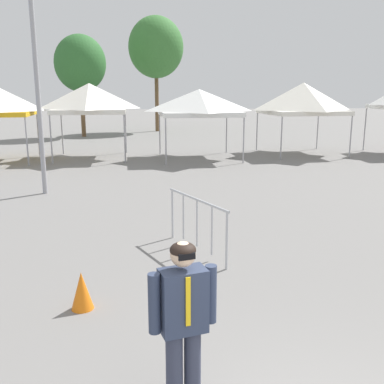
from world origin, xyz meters
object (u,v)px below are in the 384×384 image
at_px(canopy_tent_left_of_center, 303,98).
at_px(crowd_barrier_by_lift, 197,215).
at_px(person_foreground, 183,319).
at_px(traffic_cone_lot_center, 82,291).
at_px(tree_behind_tents_left, 156,47).
at_px(canopy_tent_right_of_center, 90,98).
at_px(light_pole_near_lift, 34,42).
at_px(tree_behind_tents_center, 80,64).
at_px(canopy_tent_far_left, 199,102).

bearing_deg(canopy_tent_left_of_center, crowd_barrier_by_lift, -117.43).
relative_size(person_foreground, traffic_cone_lot_center, 3.20).
xyz_separation_m(canopy_tent_left_of_center, tree_behind_tents_left, (-6.49, 13.04, 3.39)).
xyz_separation_m(canopy_tent_right_of_center, crowd_barrier_by_lift, (3.28, -12.65, -1.94)).
distance_m(tree_behind_tents_left, crowd_barrier_by_lift, 26.45).
height_order(light_pole_near_lift, tree_behind_tents_center, light_pole_near_lift).
bearing_deg(canopy_tent_right_of_center, canopy_tent_far_left, -7.53).
bearing_deg(tree_behind_tents_center, person_foreground, -81.21).
distance_m(canopy_tent_left_of_center, crowd_barrier_by_lift, 14.63).
xyz_separation_m(canopy_tent_far_left, tree_behind_tents_center, (-6.40, 10.40, 2.19)).
bearing_deg(person_foreground, tree_behind_tents_center, 98.79).
relative_size(canopy_tent_left_of_center, tree_behind_tents_center, 0.57).
bearing_deg(crowd_barrier_by_lift, light_pole_near_lift, 125.72).
bearing_deg(light_pole_near_lift, tree_behind_tents_center, 92.94).
bearing_deg(tree_behind_tents_center, traffic_cone_lot_center, -83.22).
bearing_deg(tree_behind_tents_left, canopy_tent_right_of_center, -104.67).
bearing_deg(tree_behind_tents_left, canopy_tent_far_left, -84.31).
bearing_deg(canopy_tent_far_left, light_pole_near_lift, -130.41).
bearing_deg(tree_behind_tents_center, crowd_barrier_by_lift, -77.84).
xyz_separation_m(canopy_tent_left_of_center, person_foreground, (-7.36, -17.31, -1.62)).
xyz_separation_m(light_pole_near_lift, traffic_cone_lot_center, (2.05, -7.61, -4.10)).
bearing_deg(canopy_tent_far_left, tree_behind_tents_left, 95.69).
distance_m(person_foreground, traffic_cone_lot_center, 2.76).
bearing_deg(crowd_barrier_by_lift, canopy_tent_right_of_center, 104.54).
bearing_deg(tree_behind_tents_center, canopy_tent_right_of_center, -80.98).
xyz_separation_m(person_foreground, crowd_barrier_by_lift, (0.68, 4.44, -0.28)).
xyz_separation_m(canopy_tent_left_of_center, light_pole_near_lift, (-10.64, -7.37, 1.72)).
height_order(canopy_tent_right_of_center, canopy_tent_far_left, canopy_tent_right_of_center).
bearing_deg(canopy_tent_far_left, traffic_cone_lot_center, -103.90).
bearing_deg(person_foreground, canopy_tent_left_of_center, 66.97).
xyz_separation_m(crowd_barrier_by_lift, traffic_cone_lot_center, (-1.92, -2.10, -0.47)).
distance_m(light_pole_near_lift, traffic_cone_lot_center, 8.88).
distance_m(canopy_tent_far_left, crowd_barrier_by_lift, 12.24).
bearing_deg(crowd_barrier_by_lift, tree_behind_tents_center, 102.16).
distance_m(canopy_tent_far_left, person_foreground, 16.67).
bearing_deg(light_pole_near_lift, canopy_tent_far_left, 49.59).
distance_m(canopy_tent_right_of_center, light_pole_near_lift, 7.37).
bearing_deg(tree_behind_tents_center, light_pole_near_lift, -87.06).
relative_size(canopy_tent_left_of_center, crowd_barrier_by_lift, 1.94).
distance_m(light_pole_near_lift, crowd_barrier_by_lift, 7.69).
bearing_deg(crowd_barrier_by_lift, person_foreground, -98.66).
height_order(tree_behind_tents_center, traffic_cone_lot_center, tree_behind_tents_center).
bearing_deg(light_pole_near_lift, crowd_barrier_by_lift, -54.28).
height_order(person_foreground, traffic_cone_lot_center, person_foreground).
bearing_deg(traffic_cone_lot_center, person_foreground, -62.11).
height_order(tree_behind_tents_left, crowd_barrier_by_lift, tree_behind_tents_left).
distance_m(tree_behind_tents_center, traffic_cone_lot_center, 25.07).
bearing_deg(person_foreground, crowd_barrier_by_lift, 81.34).
bearing_deg(crowd_barrier_by_lift, canopy_tent_left_of_center, 62.57).
distance_m(canopy_tent_left_of_center, tree_behind_tents_left, 14.96).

